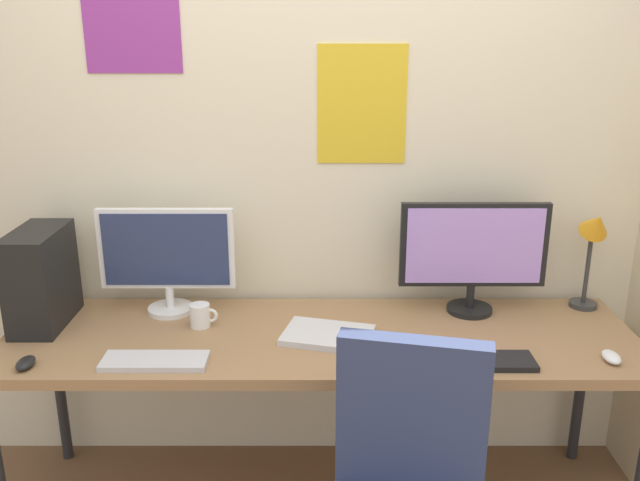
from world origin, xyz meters
The scene contains 12 objects.
wall_back centered at (0.00, 1.02, 1.30)m, with size 4.75×0.11×2.60m.
desk centered at (0.00, 0.60, 0.69)m, with size 2.35×0.68×0.74m.
monitor_left centered at (-0.60, 0.81, 0.98)m, with size 0.53×0.18×0.43m.
monitor_right centered at (0.60, 0.81, 0.99)m, with size 0.58×0.18×0.45m.
pc_tower centered at (-1.05, 0.70, 0.93)m, with size 0.17×0.34×0.37m, color black.
desk_lamp centered at (1.07, 0.84, 1.03)m, with size 0.11×0.16×0.43m.
keyboard_left centered at (-0.56, 0.37, 0.75)m, with size 0.36×0.13×0.02m, color silver.
keyboard_right centered at (0.56, 0.37, 0.75)m, with size 0.33×0.13×0.02m, color black.
mouse_left_side centered at (0.99, 0.39, 0.76)m, with size 0.06×0.10×0.03m, color silver.
mouse_right_side centered at (-0.99, 0.35, 0.76)m, with size 0.06×0.10×0.03m, color black.
laptop_closed centered at (0.03, 0.57, 0.75)m, with size 0.32×0.22×0.02m, color silver.
coffee_mug centered at (-0.45, 0.67, 0.79)m, with size 0.11×0.08×0.09m.
Camera 1 is at (0.00, -1.66, 1.83)m, focal length 37.57 mm.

